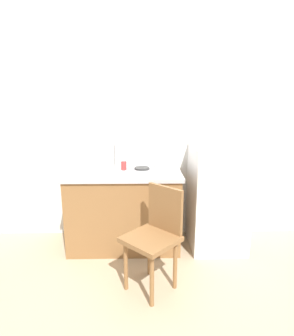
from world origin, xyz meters
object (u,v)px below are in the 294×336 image
(chair, at_px, (155,234))
(cup_red, at_px, (124,166))
(refrigerator, at_px, (217,197))
(cup_white, at_px, (158,164))
(hotplate, at_px, (142,168))
(dish_tray, at_px, (104,171))

(chair, height_order, cup_red, cup_red)
(refrigerator, bearing_deg, cup_white, 166.63)
(cup_white, relative_size, cup_red, 1.14)
(chair, xyz_separation_m, cup_red, (-0.31, 0.81, 0.41))
(hotplate, xyz_separation_m, cup_white, (0.18, 0.04, 0.04))
(cup_red, bearing_deg, hotplate, 7.40)
(refrigerator, xyz_separation_m, cup_white, (-0.65, 0.15, 0.35))
(chair, xyz_separation_m, cup_white, (0.07, 0.87, 0.41))
(chair, height_order, dish_tray, dish_tray)
(chair, distance_m, cup_white, 0.96)
(chair, bearing_deg, hotplate, 141.59)
(cup_white, height_order, cup_red, cup_white)
(refrigerator, relative_size, cup_white, 10.53)
(hotplate, relative_size, cup_white, 1.59)
(dish_tray, relative_size, hotplate, 1.65)
(dish_tray, height_order, cup_red, cup_red)
(hotplate, relative_size, cup_red, 1.82)
(cup_red, bearing_deg, cup_white, 9.49)
(cup_red, bearing_deg, chair, -68.97)
(dish_tray, height_order, cup_white, cup_white)
(chair, relative_size, cup_white, 8.32)
(refrigerator, height_order, dish_tray, refrigerator)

